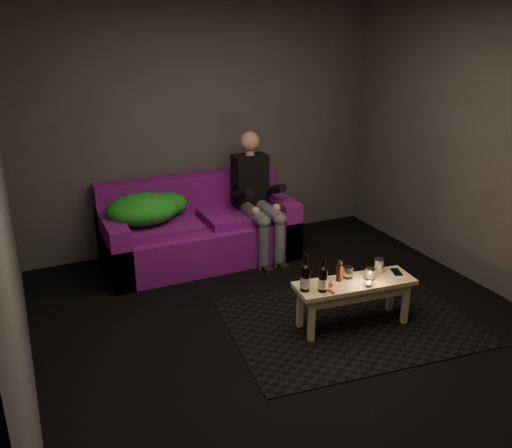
# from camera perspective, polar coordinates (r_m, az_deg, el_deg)

# --- Properties ---
(floor) EXTENTS (4.50, 4.50, 0.00)m
(floor) POSITION_cam_1_polar(r_m,az_deg,el_deg) (4.46, 5.03, -11.77)
(floor) COLOR black
(floor) RESTS_ON ground
(room) EXTENTS (4.50, 4.50, 4.50)m
(room) POSITION_cam_1_polar(r_m,az_deg,el_deg) (4.24, 2.57, 10.58)
(room) COLOR silver
(room) RESTS_ON ground
(rug) EXTENTS (2.13, 1.64, 0.01)m
(rug) POSITION_cam_1_polar(r_m,az_deg,el_deg) (4.70, 9.69, -10.10)
(rug) COLOR black
(rug) RESTS_ON floor
(sofa) EXTENTS (1.96, 0.88, 0.84)m
(sofa) POSITION_cam_1_polar(r_m,az_deg,el_deg) (5.72, -6.10, -0.77)
(sofa) COLOR #7B107E
(sofa) RESTS_ON floor
(green_blanket) EXTENTS (0.86, 0.59, 0.29)m
(green_blanket) POSITION_cam_1_polar(r_m,az_deg,el_deg) (5.46, -11.46, 1.59)
(green_blanket) COLOR #1E8818
(green_blanket) RESTS_ON sofa
(person) EXTENTS (0.35, 0.81, 1.31)m
(person) POSITION_cam_1_polar(r_m,az_deg,el_deg) (5.66, 0.02, 3.13)
(person) COLOR black
(person) RESTS_ON sofa
(coffee_table) EXTENTS (1.02, 0.42, 0.41)m
(coffee_table) POSITION_cam_1_polar(r_m,az_deg,el_deg) (4.50, 10.30, -6.78)
(coffee_table) COLOR #EBC189
(coffee_table) RESTS_ON rug
(beer_bottle_a) EXTENTS (0.08, 0.08, 0.31)m
(beer_bottle_a) POSITION_cam_1_polar(r_m,az_deg,el_deg) (4.22, 5.20, -5.63)
(beer_bottle_a) COLOR black
(beer_bottle_a) RESTS_ON coffee_table
(beer_bottle_b) EXTENTS (0.07, 0.07, 0.29)m
(beer_bottle_b) POSITION_cam_1_polar(r_m,az_deg,el_deg) (4.23, 7.06, -5.74)
(beer_bottle_b) COLOR black
(beer_bottle_b) RESTS_ON coffee_table
(salt_shaker) EXTENTS (0.04, 0.04, 0.08)m
(salt_shaker) POSITION_cam_1_polar(r_m,az_deg,el_deg) (4.33, 7.90, -6.17)
(salt_shaker) COLOR silver
(salt_shaker) RESTS_ON coffee_table
(pepper_mill) EXTENTS (0.05, 0.05, 0.14)m
(pepper_mill) POSITION_cam_1_polar(r_m,az_deg,el_deg) (4.43, 8.77, -5.11)
(pepper_mill) COLOR black
(pepper_mill) RESTS_ON coffee_table
(tumbler_back) EXTENTS (0.09, 0.09, 0.10)m
(tumbler_back) POSITION_cam_1_polar(r_m,az_deg,el_deg) (4.50, 9.66, -5.04)
(tumbler_back) COLOR white
(tumbler_back) RESTS_ON coffee_table
(tealight) EXTENTS (0.06, 0.06, 0.04)m
(tealight) POSITION_cam_1_polar(r_m,az_deg,el_deg) (4.40, 11.77, -6.18)
(tealight) COLOR white
(tealight) RESTS_ON coffee_table
(tumbler_front) EXTENTS (0.09, 0.09, 0.10)m
(tumbler_front) POSITION_cam_1_polar(r_m,az_deg,el_deg) (4.50, 11.91, -5.19)
(tumbler_front) COLOR white
(tumbler_front) RESTS_ON coffee_table
(steel_cup) EXTENTS (0.10, 0.10, 0.12)m
(steel_cup) POSITION_cam_1_polar(r_m,az_deg,el_deg) (4.65, 12.76, -4.27)
(steel_cup) COLOR #B7B9BE
(steel_cup) RESTS_ON coffee_table
(smartphone) EXTENTS (0.11, 0.15, 0.01)m
(smartphone) POSITION_cam_1_polar(r_m,az_deg,el_deg) (4.69, 14.55, -4.90)
(smartphone) COLOR black
(smartphone) RESTS_ON coffee_table
(red_lighter) EXTENTS (0.03, 0.07, 0.01)m
(red_lighter) POSITION_cam_1_polar(r_m,az_deg,el_deg) (4.27, 7.91, -7.05)
(red_lighter) COLOR red
(red_lighter) RESTS_ON coffee_table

